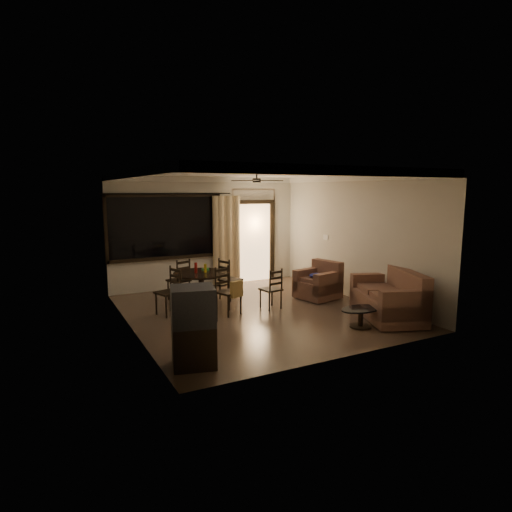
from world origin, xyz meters
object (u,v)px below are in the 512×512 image
side_chair (271,297)px  tv_cabinet (193,327)px  dining_chair_east (230,287)px  armchair (319,283)px  coffee_table (361,315)px  dining_chair_west (169,301)px  dining_chair_south (229,299)px  dining_table (201,280)px  dining_chair_north (179,288)px  sofa (390,299)px

side_chair → tv_cabinet: bearing=32.3°
dining_chair_east → armchair: (1.86, -0.86, 0.06)m
coffee_table → dining_chair_west: bearing=140.2°
dining_chair_south → coffee_table: 2.57m
dining_table → dining_chair_north: bearing=109.3°
tv_cabinet → coffee_table: bearing=18.1°
dining_table → coffee_table: bearing=-52.2°
dining_chair_south → dining_chair_north: bearing=90.0°
armchair → side_chair: (-1.41, -0.25, -0.09)m
dining_chair_east → coffee_table: (1.28, -2.94, -0.05)m
dining_chair_north → tv_cabinet: size_ratio=0.83×
dining_chair_east → dining_chair_south: bearing=135.7°
dining_chair_north → sofa: (3.23, -3.21, 0.09)m
dining_table → dining_chair_north: dining_table is taller
dining_chair_west → sofa: size_ratio=0.49×
dining_chair_east → dining_chair_south: same height
coffee_table → dining_chair_south: bearing=134.0°
sofa → coffee_table: sofa is taller
dining_chair_north → sofa: 4.56m
dining_chair_east → sofa: bearing=-160.6°
dining_chair_south → coffee_table: (1.79, -1.85, -0.07)m
dining_chair_west → sofa: (3.76, -2.19, 0.09)m
dining_chair_east → dining_chair_north: 1.15m
dining_chair_west → tv_cabinet: bearing=-27.7°
dining_chair_west → dining_table: bearing=90.1°
dining_table → side_chair: size_ratio=1.36×
dining_chair_south → armchair: (2.36, 0.23, 0.04)m
sofa → dining_table: bearing=161.7°
dining_chair_east → side_chair: size_ratio=1.10×
sofa → coffee_table: bearing=-146.5°
dining_chair_east → tv_cabinet: bearing=129.0°
dining_table → tv_cabinet: size_ratio=1.03×
dining_chair_west → dining_chair_south: bearing=44.3°
dining_table → dining_chair_south: (0.28, -0.81, -0.28)m
dining_chair_west → dining_chair_east: same height
dining_chair_south → tv_cabinet: (-1.47, -2.10, 0.27)m
dining_chair_south → side_chair: (0.95, -0.03, -0.05)m
dining_table → side_chair: bearing=-34.2°
sofa → dining_chair_north: bearing=156.6°
dining_chair_south → tv_cabinet: 2.58m
sofa → side_chair: sofa is taller
dining_chair_west → dining_chair_east: (1.58, 0.55, 0.00)m
coffee_table → armchair: bearing=74.5°
dining_chair_east → armchair: size_ratio=0.98×
dining_table → side_chair: dining_table is taller
side_chair → armchair: bearing=-178.2°
tv_cabinet → coffee_table: 3.28m
coffee_table → side_chair: size_ratio=0.93×
dining_table → tv_cabinet: bearing=-112.2°
tv_cabinet → dining_table: bearing=81.5°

